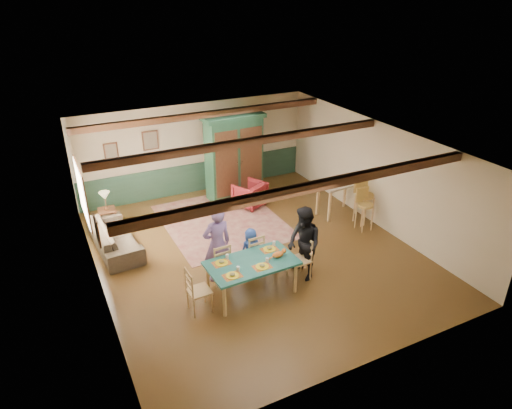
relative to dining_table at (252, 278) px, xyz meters
name	(u,v)px	position (x,y,z in m)	size (l,w,h in m)	color
floor	(255,252)	(0.76, 1.39, -0.37)	(8.00, 8.00, 0.00)	#482E14
wall_back	(195,149)	(0.76, 5.39, 0.98)	(7.00, 0.02, 2.70)	beige
wall_left	(94,235)	(-2.74, 1.39, 0.98)	(0.02, 8.00, 2.70)	beige
wall_right	(378,175)	(4.26, 1.39, 0.98)	(0.02, 8.00, 2.70)	beige
ceiling	(255,143)	(0.76, 1.39, 2.33)	(7.00, 8.00, 0.02)	white
wainscot_back	(197,177)	(0.76, 5.37, 0.08)	(6.95, 0.03, 0.90)	#203C2C
ceiling_beam_front	(314,186)	(0.76, -0.91, 2.24)	(6.95, 0.16, 0.16)	#321B0E
ceiling_beam_mid	(247,142)	(0.76, 1.79, 2.24)	(6.95, 0.16, 0.16)	#321B0E
ceiling_beam_back	(205,115)	(0.76, 4.39, 2.24)	(6.95, 0.16, 0.16)	#321B0E
window_left	(82,193)	(-2.71, 3.09, 1.18)	(0.06, 1.60, 1.30)	white
picture_left_wall	(97,231)	(-2.71, 0.79, 1.38)	(0.04, 0.42, 0.52)	gray
picture_back_a	(150,140)	(-0.54, 5.36, 1.43)	(0.45, 0.04, 0.55)	gray
picture_back_b	(111,151)	(-1.64, 5.36, 1.28)	(0.38, 0.04, 0.48)	gray
dining_table	(252,278)	(0.00, 0.00, 0.00)	(1.79, 1.00, 0.75)	#1D5E55
dining_chair_far_left	(219,262)	(-0.42, 0.70, 0.10)	(0.42, 0.44, 0.95)	tan
dining_chair_far_right	(253,252)	(0.37, 0.73, 0.10)	(0.42, 0.44, 0.95)	tan
dining_chair_end_left	(199,290)	(-1.14, -0.04, 0.10)	(0.42, 0.44, 0.95)	tan
dining_chair_end_right	(299,259)	(1.14, 0.04, 0.10)	(0.42, 0.44, 0.95)	tan
person_man	(217,244)	(-0.42, 0.78, 0.49)	(0.63, 0.41, 1.72)	#775999
person_woman	(304,244)	(1.24, 0.04, 0.45)	(0.80, 0.62, 1.64)	black
person_child	(251,249)	(0.37, 0.81, 0.13)	(0.49, 0.32, 1.00)	#244392
cat	(278,254)	(0.55, -0.08, 0.46)	(0.36, 0.14, 0.18)	orange
place_setting_near_left	(232,274)	(-0.54, -0.27, 0.43)	(0.40, 0.30, 0.11)	yellow
place_setting_near_center	(262,265)	(0.11, -0.25, 0.43)	(0.40, 0.30, 0.11)	yellow
place_setting_far_left	(222,261)	(-0.56, 0.23, 0.43)	(0.40, 0.30, 0.11)	yellow
place_setting_far_right	(269,247)	(0.54, 0.27, 0.43)	(0.40, 0.30, 0.11)	yellow
area_rug	(222,221)	(0.65, 3.17, -0.37)	(2.95, 3.50, 0.01)	#C1A78C
armoire	(234,157)	(1.61, 4.48, 0.87)	(1.76, 0.70, 2.49)	#153624
armchair	(250,194)	(1.74, 3.71, -0.01)	(0.77, 0.79, 0.72)	#541018
sofa	(115,237)	(-2.16, 3.03, -0.06)	(2.17, 0.85, 0.63)	#3C3225
end_table	(108,219)	(-2.12, 4.17, -0.11)	(0.43, 0.43, 0.53)	#321B0E
table_lamp	(105,201)	(-2.12, 4.17, 0.40)	(0.27, 0.27, 0.49)	#CEC085
counter_table	(337,199)	(3.66, 2.17, 0.09)	(1.11, 0.65, 0.93)	beige
bar_stool_left	(365,210)	(3.77, 1.15, 0.19)	(0.40, 0.44, 1.12)	tan
bar_stool_right	(364,201)	(3.98, 1.45, 0.27)	(0.45, 0.50, 1.28)	tan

